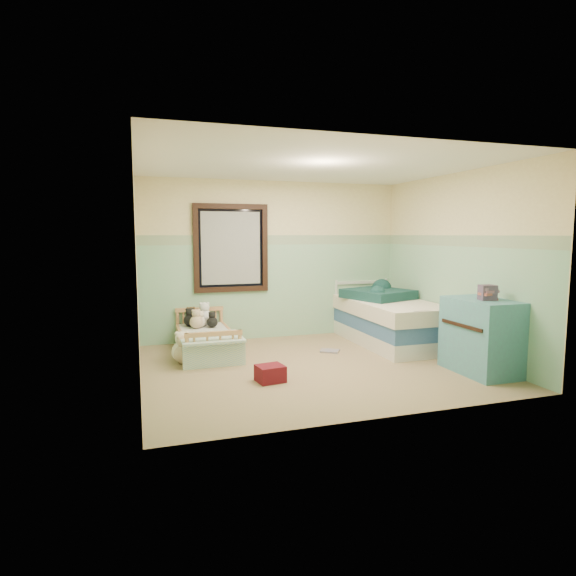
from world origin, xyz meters
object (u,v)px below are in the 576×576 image
object	(u,v)px
dresser	(481,336)
red_pillow	(270,373)
plush_floor_tan	(184,354)
twin_bed_frame	(390,336)
toddler_bed_frame	(206,347)
plush_floor_cream	(182,352)
floor_book	(330,351)

from	to	relation	value
dresser	red_pillow	distance (m)	2.57
plush_floor_tan	twin_bed_frame	bearing A→B (deg)	3.59
toddler_bed_frame	plush_floor_cream	size ratio (longest dim) A/B	5.26
toddler_bed_frame	floor_book	distance (m)	1.75
plush_floor_tan	red_pillow	distance (m)	1.37
toddler_bed_frame	plush_floor_tan	world-z (taller)	plush_floor_tan
plush_floor_cream	plush_floor_tan	xyz separation A→B (m)	(0.01, -0.09, -0.01)
plush_floor_cream	dresser	bearing A→B (deg)	-25.03
plush_floor_tan	twin_bed_frame	distance (m)	3.12
plush_floor_cream	red_pillow	size ratio (longest dim) A/B	0.93
toddler_bed_frame	twin_bed_frame	distance (m)	2.77
plush_floor_cream	floor_book	world-z (taller)	plush_floor_cream
plush_floor_cream	floor_book	xyz separation A→B (m)	(2.05, -0.09, -0.13)
red_pillow	plush_floor_cream	bearing A→B (deg)	127.32
twin_bed_frame	plush_floor_cream	bearing A→B (deg)	-178.03
toddler_bed_frame	plush_floor_cream	distance (m)	0.51
plush_floor_tan	twin_bed_frame	size ratio (longest dim) A/B	0.13
dresser	floor_book	xyz separation A→B (m)	(-1.33, 1.49, -0.44)
dresser	twin_bed_frame	bearing A→B (deg)	98.78
plush_floor_tan	floor_book	xyz separation A→B (m)	(2.04, -0.00, -0.11)
plush_floor_cream	floor_book	bearing A→B (deg)	-2.48
plush_floor_tan	twin_bed_frame	xyz separation A→B (m)	(3.11, 0.20, -0.02)
toddler_bed_frame	plush_floor_cream	world-z (taller)	plush_floor_cream
plush_floor_cream	toddler_bed_frame	bearing A→B (deg)	44.61
plush_floor_tan	dresser	world-z (taller)	dresser
toddler_bed_frame	twin_bed_frame	xyz separation A→B (m)	(2.76, -0.25, 0.02)
dresser	red_pillow	size ratio (longest dim) A/B	3.00
red_pillow	dresser	bearing A→B (deg)	-9.79
toddler_bed_frame	twin_bed_frame	world-z (taller)	twin_bed_frame
toddler_bed_frame	red_pillow	bearing A→B (deg)	-71.23
red_pillow	floor_book	bearing A→B (deg)	42.03
plush_floor_tan	dresser	size ratio (longest dim) A/B	0.28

